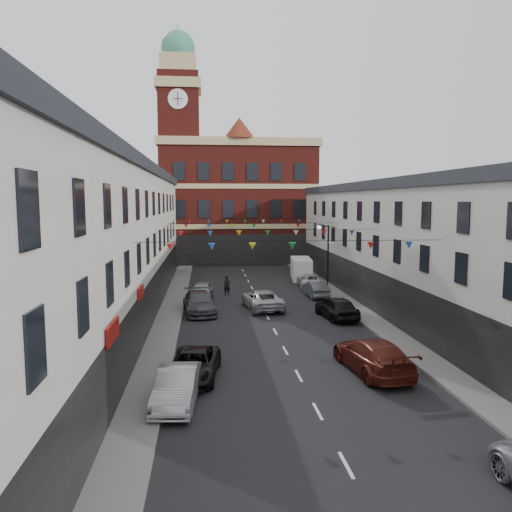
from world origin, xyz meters
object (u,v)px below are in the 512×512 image
object	(u,v)px
car_left_b	(177,386)
car_left_c	(194,365)
car_left_d	(199,303)
car_right_e	(316,289)
car_right_c	(372,356)
pedestrian	(227,286)
car_left_e	(202,291)
car_right_f	(310,281)
car_right_d	(337,307)
street_lamp	(325,248)
moving_car	(262,299)
white_van	(301,269)

from	to	relation	value
car_left_b	car_left_c	distance (m)	2.95
car_left_d	car_right_e	distance (m)	11.13
car_right_c	pedestrian	bearing A→B (deg)	-79.58
car_left_b	car_right_c	world-z (taller)	car_right_c
car_left_d	car_right_e	world-z (taller)	car_left_d
car_right_c	car_left_c	bearing A→B (deg)	-6.45
car_left_e	pedestrian	bearing A→B (deg)	45.26
car_right_f	pedestrian	size ratio (longest dim) A/B	2.69
pedestrian	car_right_d	bearing A→B (deg)	-73.83
car_right_d	car_left_d	bearing A→B (deg)	-23.18
street_lamp	moving_car	distance (m)	10.39
car_right_e	pedestrian	world-z (taller)	pedestrian
white_van	pedestrian	distance (m)	11.55
car_right_f	white_van	distance (m)	4.92
car_left_c	car_right_c	world-z (taller)	car_right_c
street_lamp	white_van	bearing A→B (deg)	98.18
car_left_b	pedestrian	size ratio (longest dim) A/B	2.57
car_right_c	moving_car	size ratio (longest dim) A/B	1.05
car_right_f	moving_car	bearing A→B (deg)	62.41
car_left_e	car_right_e	distance (m)	9.69
car_left_b	moving_car	bearing A→B (deg)	77.49
car_left_d	car_right_c	world-z (taller)	car_right_c
car_left_e	white_van	world-z (taller)	white_van
white_van	street_lamp	bearing A→B (deg)	-75.55
car_right_e	moving_car	xyz separation A→B (m)	(-5.11, -4.28, 0.08)
car_right_f	pedestrian	world-z (taller)	pedestrian
moving_car	car_right_d	bearing A→B (deg)	136.83
car_left_b	car_right_e	size ratio (longest dim) A/B	1.09
car_left_b	car_left_c	world-z (taller)	car_left_b
pedestrian	car_left_e	bearing A→B (deg)	-162.06
street_lamp	white_van	xyz separation A→B (m)	(-0.95, 6.62, -2.80)
street_lamp	car_right_f	bearing A→B (deg)	121.40
white_van	car_left_e	bearing A→B (deg)	-129.39
car_left_c	white_van	world-z (taller)	white_van
car_left_c	car_right_c	bearing A→B (deg)	7.18
moving_car	car_left_c	bearing A→B (deg)	65.04
white_van	car_right_f	bearing A→B (deg)	-84.89
car_left_e	moving_car	bearing A→B (deg)	-35.06
car_left_b	car_right_c	xyz separation A→B (m)	(9.10, 2.88, 0.08)
car_left_c	car_left_e	bearing A→B (deg)	96.53
car_right_c	car_right_d	distance (m)	10.96
car_right_c	pedestrian	distance (m)	21.13
street_lamp	car_left_e	distance (m)	12.14
pedestrian	car_right_c	bearing A→B (deg)	-94.91
car_left_e	white_van	distance (m)	14.35
car_right_f	street_lamp	bearing A→B (deg)	125.43
car_left_e	car_right_f	distance (m)	11.39
car_left_c	pedestrian	world-z (taller)	pedestrian
street_lamp	car_left_c	xyz separation A→B (m)	(-11.45, -21.83, -3.25)
street_lamp	car_left_c	bearing A→B (deg)	-117.68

